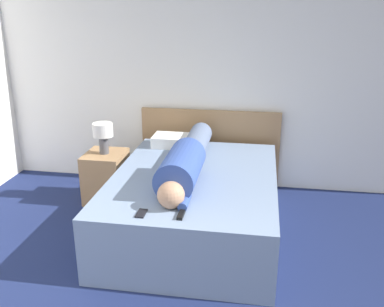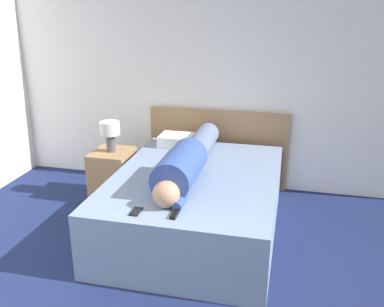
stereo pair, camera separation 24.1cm
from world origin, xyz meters
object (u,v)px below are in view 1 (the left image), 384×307
Objects in this scene: bed at (195,203)px; table_lamp at (103,133)px; pillow_near_headboard at (179,141)px; person_lying at (186,161)px; tv_remote at (181,214)px; cell_phone at (141,213)px; nightstand at (106,177)px.

bed is 6.03× the size of table_lamp.
person_lying is at bearing -74.11° from pillow_near_headboard.
person_lying reaches higher than tv_remote.
person_lying is at bearing 97.29° from tv_remote.
pillow_near_headboard is at bearing 105.89° from person_lying.
person_lying is 0.77m from tv_remote.
person_lying is at bearing 76.24° from cell_phone.
table_lamp reaches higher than cell_phone.
table_lamp reaches higher than nightstand.
bed is 0.83m from tv_remote.
person_lying reaches higher than bed.
pillow_near_headboard is at bearing 19.96° from nightstand.
person_lying is 11.21× the size of tv_remote.
table_lamp is 0.79m from pillow_near_headboard.
pillow_near_headboard is (-0.22, 0.78, -0.08)m from person_lying.
tv_remote reaches higher than cell_phone.
tv_remote is (0.10, -0.76, -0.13)m from person_lying.
table_lamp is (0.00, 0.00, 0.48)m from nightstand.
tv_remote is at bearing -50.56° from table_lamp.
table_lamp is at bearing 120.37° from cell_phone.
pillow_near_headboard is at bearing 19.96° from table_lamp.
nightstand is 1.68m from tv_remote.
nightstand is 0.31× the size of person_lying.
table_lamp reaches higher than bed.
tv_remote is (0.03, -0.78, 0.29)m from bed.
cell_phone is at bearing -88.83° from pillow_near_headboard.
cell_phone reaches higher than bed.
nightstand is at bearing 129.44° from tv_remote.
bed is 1.23m from table_lamp.
cell_phone is at bearing -108.14° from bed.
nightstand is 1.62× the size of table_lamp.
tv_remote reaches higher than nightstand.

